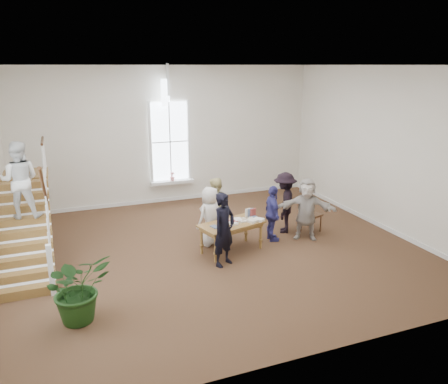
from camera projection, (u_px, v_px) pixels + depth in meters
name	position (u px, v px, depth m)	size (l,w,h in m)	color
ground	(216.00, 249.00, 11.07)	(10.00, 10.00, 0.00)	#472F1B
room_shell	(172.00, 190.00, 14.89)	(10.49, 10.00, 10.00)	silver
staircase	(23.00, 198.00, 9.79)	(1.10, 4.10, 2.92)	brown
library_table	(233.00, 226.00, 10.80)	(1.75, 1.18, 0.81)	brown
police_officer	(224.00, 229.00, 10.00)	(0.64, 0.42, 1.75)	black
elderly_woman	(210.00, 216.00, 11.18)	(0.75, 0.49, 1.54)	silver
person_yellow	(215.00, 208.00, 11.72)	(0.79, 0.62, 1.63)	#D1C583
woman_cluster_a	(272.00, 214.00, 11.45)	(0.88, 0.37, 1.50)	navy
woman_cluster_b	(285.00, 203.00, 12.03)	(1.10, 0.63, 1.70)	black
woman_cluster_c	(306.00, 209.00, 11.56)	(1.55, 0.49, 1.67)	#BFB5AB
floor_plant	(78.00, 288.00, 7.84)	(1.17, 1.01, 1.30)	#173611
side_chair	(309.00, 210.00, 12.17)	(0.59, 0.59, 1.07)	#3D2810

